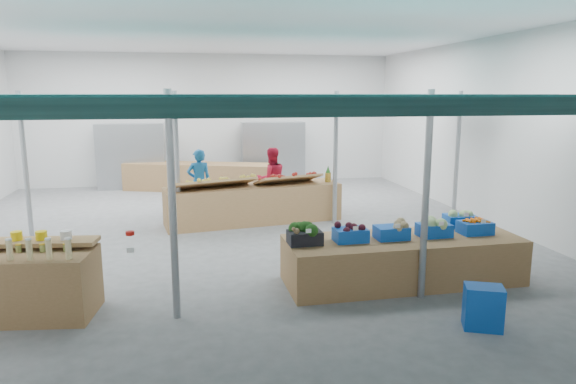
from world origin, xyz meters
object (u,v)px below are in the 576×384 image
bottle_shelf (19,282)px  vendor_right (271,179)px  crate_stack (483,307)px  fruit_counter (254,204)px  vendor_left (199,182)px  veg_counter (402,260)px

bottle_shelf → vendor_right: bearing=59.8°
crate_stack → vendor_right: 7.30m
fruit_counter → vendor_left: (-1.20, 1.10, 0.37)m
vendor_left → bottle_shelf: bearing=57.2°
fruit_counter → vendor_right: 1.31m
veg_counter → fruit_counter: fruit_counter is taller
veg_counter → crate_stack: 1.78m
bottle_shelf → fruit_counter: bearing=57.8°
bottle_shelf → vendor_left: 6.11m
veg_counter → fruit_counter: (-1.80, 4.27, 0.07)m
bottle_shelf → crate_stack: 6.08m
vendor_left → vendor_right: bearing=171.8°
fruit_counter → crate_stack: size_ratio=7.20×
veg_counter → vendor_right: size_ratio=2.29×
fruit_counter → bottle_shelf: bearing=-138.3°
veg_counter → vendor_left: (-3.00, 5.37, 0.45)m
fruit_counter → vendor_left: bearing=129.3°
vendor_right → bottle_shelf: bearing=43.8°
vendor_left → vendor_right: 1.80m
fruit_counter → vendor_left: size_ratio=2.50×
vendor_right → crate_stack: bearing=94.0°
veg_counter → vendor_right: (-1.20, 5.37, 0.45)m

